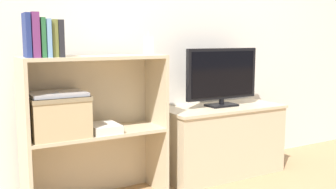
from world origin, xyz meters
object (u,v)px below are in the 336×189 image
book_navy (27,35)px  tv (222,76)px  laptop (57,94)px  baby_monitor (149,45)px  book_charcoal (59,39)px  magazine_stack (104,128)px  book_forest (41,38)px  book_olive (53,38)px  book_skyblue (46,38)px  storage_basket_left (58,114)px  tv_stand (221,140)px  book_plum (34,35)px

book_navy → tv: bearing=4.1°
laptop → baby_monitor: bearing=1.5°
book_charcoal → magazine_stack: (0.25, 0.01, -0.53)m
book_forest → book_olive: bearing=0.0°
book_skyblue → storage_basket_left: (0.05, 0.04, -0.43)m
tv_stand → book_plum: 1.54m
tv_stand → tv: size_ratio=1.53×
tv → book_forest: (-1.29, -0.10, 0.27)m
book_charcoal → book_navy: bearing=180.0°
book_navy → magazine_stack: book_navy is taller
book_forest → baby_monitor: 0.67m
book_charcoal → baby_monitor: book_charcoal is taller
book_olive → book_plum: bearing=180.0°
tv_stand → magazine_stack: size_ratio=4.37×
book_skyblue → book_plum: bearing=180.0°
book_olive → magazine_stack: book_olive is taller
book_plum → magazine_stack: 0.67m
tv_stand → tv: (0.00, -0.00, 0.48)m
book_skyblue → magazine_stack: 0.62m
tv_stand → magazine_stack: (-0.95, -0.09, 0.22)m
book_skyblue → book_olive: size_ratio=1.01×
book_skyblue → laptop: size_ratio=0.67×
tv → magazine_stack: size_ratio=2.85×
tv → book_forest: bearing=-175.7°
book_forest → book_charcoal: 0.09m
book_olive → book_charcoal: 0.03m
tv_stand → book_forest: (-1.29, -0.10, 0.75)m
tv → book_plum: size_ratio=2.53×
book_forest → laptop: (0.08, 0.04, -0.31)m
book_olive → magazine_stack: size_ratio=0.96×
tv_stand → book_olive: 1.44m
book_olive → baby_monitor: 0.61m
magazine_stack → storage_basket_left: bearing=173.9°
storage_basket_left → laptop: size_ratio=1.06×
book_plum → book_navy: bearing=180.0°
book_plum → book_olive: (0.10, 0.00, -0.02)m
book_navy → book_charcoal: bearing=-0.0°
book_plum → book_skyblue: size_ratio=1.16×
book_plum → tv: bearing=4.2°
book_forest → book_skyblue: 0.03m
storage_basket_left → book_forest: bearing=-154.8°
book_skyblue → magazine_stack: book_skyblue is taller
book_forest → laptop: book_forest is taller
tv_stand → book_plum: bearing=-175.7°
book_forest → storage_basket_left: book_forest is taller
book_skyblue → baby_monitor: size_ratio=1.42×
tv → book_plum: book_plum is taller
book_navy → book_charcoal: book_navy is taller
book_navy → magazine_stack: (0.42, 0.01, -0.55)m
book_plum → baby_monitor: size_ratio=1.66×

